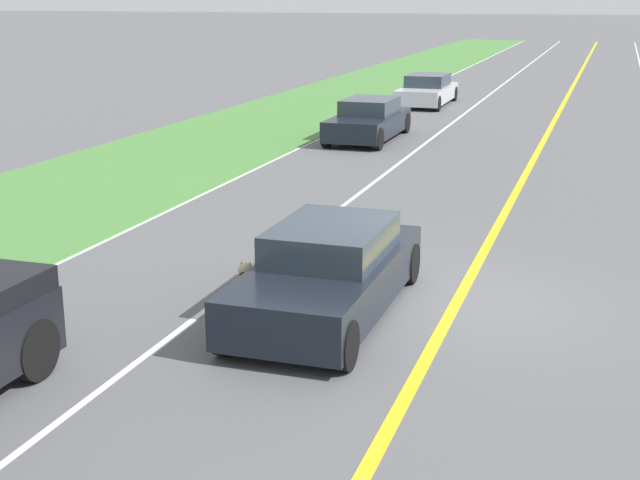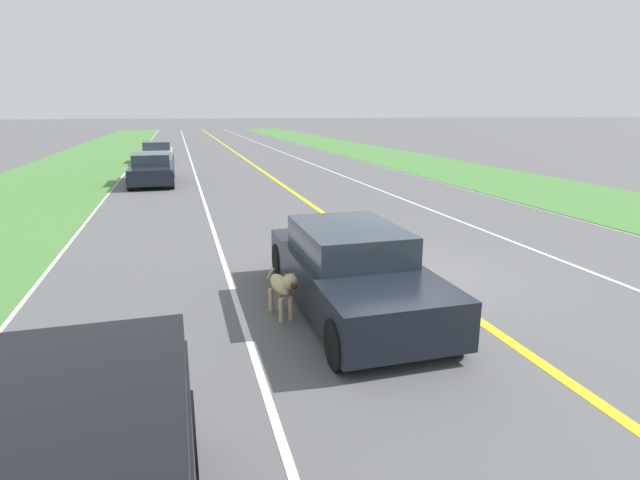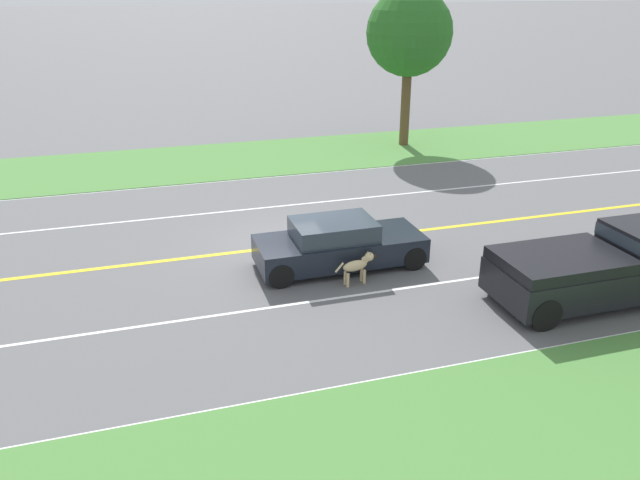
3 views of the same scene
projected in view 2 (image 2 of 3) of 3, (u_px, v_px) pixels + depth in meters
The scene contains 9 objects.
ground_plane at pixel (416, 277), 9.66m from camera, with size 400.00×400.00×0.00m, color #5B5B5E.
centre_divider_line at pixel (416, 277), 9.66m from camera, with size 0.18×160.00×0.01m, color yellow.
lane_edge_line_right at pixel (10, 316), 7.82m from camera, with size 0.14×160.00×0.01m, color white.
lane_dash_same_dir at pixel (234, 294), 8.74m from camera, with size 0.10×160.00×0.01m, color white.
lane_dash_oncoming at pixel (566, 262), 10.58m from camera, with size 0.10×160.00×0.01m, color white.
ego_car at pixel (351, 270), 8.06m from camera, with size 1.83×4.53×1.33m.
dog at pixel (282, 286), 7.64m from camera, with size 0.36×1.21×0.83m.
car_trailing_near at pixel (152, 169), 21.85m from camera, with size 1.82×4.56×1.31m.
car_trailing_mid at pixel (157, 153), 30.88m from camera, with size 1.88×4.66×1.27m.
Camera 2 is at (4.28, 8.32, 3.13)m, focal length 28.00 mm.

